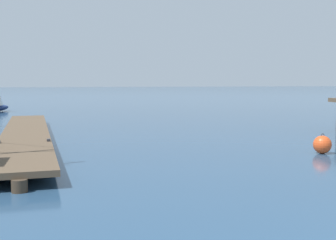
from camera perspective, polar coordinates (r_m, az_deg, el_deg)
floating_dock at (r=19.05m, az=-17.86°, el=-1.63°), size 1.99×17.60×0.53m
mooring_buoy at (r=16.16m, az=19.26°, el=-3.00°), size 0.63×0.63×0.70m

